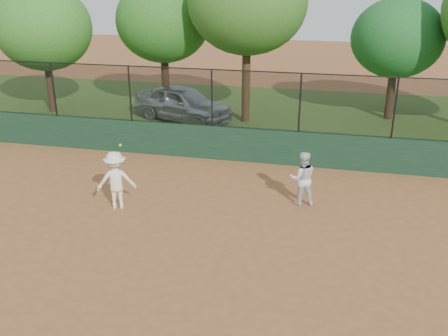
% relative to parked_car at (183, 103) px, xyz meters
% --- Properties ---
extents(ground, '(80.00, 80.00, 0.00)m').
position_rel_parked_car_xyz_m(ground, '(2.99, -10.48, -0.78)').
color(ground, '#9E5D33').
rests_on(ground, ground).
extents(back_wall, '(26.00, 0.20, 1.20)m').
position_rel_parked_car_xyz_m(back_wall, '(2.99, -4.48, -0.18)').
color(back_wall, '#1C3E26').
rests_on(back_wall, ground).
extents(grass_strip, '(36.00, 12.00, 0.01)m').
position_rel_parked_car_xyz_m(grass_strip, '(2.99, 1.52, -0.78)').
color(grass_strip, '#315019').
rests_on(grass_strip, ground).
extents(parked_car, '(4.93, 3.33, 1.56)m').
position_rel_parked_car_xyz_m(parked_car, '(0.00, 0.00, 0.00)').
color(parked_car, '#A6AAB0').
rests_on(parked_car, ground).
extents(player_second, '(0.89, 0.77, 1.57)m').
position_rel_parked_car_xyz_m(player_second, '(5.89, -7.54, 0.01)').
color(player_second, silver).
rests_on(player_second, ground).
extents(player_main, '(1.23, 1.00, 2.07)m').
position_rel_parked_car_xyz_m(player_main, '(0.87, -8.96, 0.06)').
color(player_main, white).
rests_on(player_main, ground).
extents(fence_assembly, '(26.00, 0.06, 2.00)m').
position_rel_parked_car_xyz_m(fence_assembly, '(2.96, -4.48, 1.46)').
color(fence_assembly, black).
rests_on(fence_assembly, back_wall).
extents(tree_0, '(4.46, 4.06, 5.81)m').
position_rel_parked_car_xyz_m(tree_0, '(-6.53, 0.11, 3.09)').
color(tree_0, '#4E2F1B').
rests_on(tree_0, ground).
extents(tree_1, '(4.33, 3.94, 6.02)m').
position_rel_parked_car_xyz_m(tree_1, '(-1.30, 1.51, 3.36)').
color(tree_1, '#3F2715').
rests_on(tree_1, ground).
extents(tree_2, '(4.97, 4.52, 7.21)m').
position_rel_parked_car_xyz_m(tree_2, '(2.76, 0.48, 4.27)').
color(tree_2, '#4C311B').
rests_on(tree_2, ground).
extents(tree_3, '(3.95, 3.59, 5.28)m').
position_rel_parked_car_xyz_m(tree_3, '(9.00, 2.37, 2.78)').
color(tree_3, '#422A16').
rests_on(tree_3, ground).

